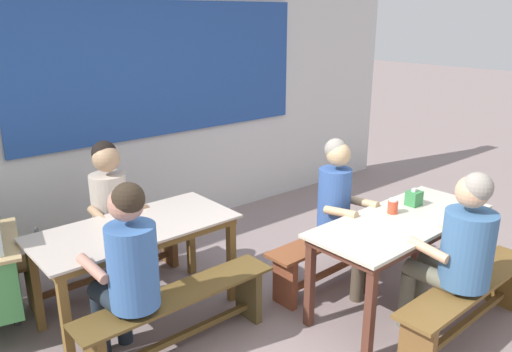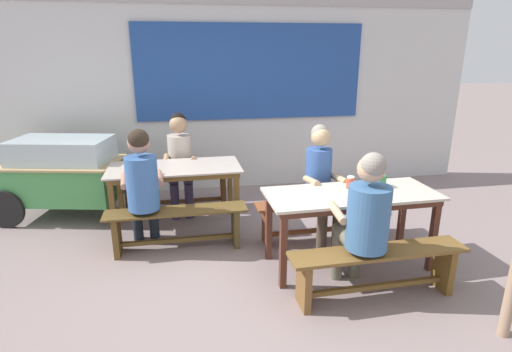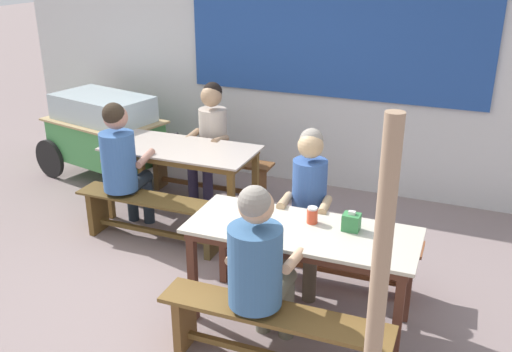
{
  "view_description": "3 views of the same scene",
  "coord_description": "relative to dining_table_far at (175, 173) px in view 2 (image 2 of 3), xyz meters",
  "views": [
    {
      "loc": [
        -2.37,
        -2.19,
        2.3
      ],
      "look_at": [
        0.27,
        0.99,
        0.97
      ],
      "focal_mm": 35.28,
      "sensor_mm": 36.0,
      "label": 1
    },
    {
      "loc": [
        -0.69,
        -3.57,
        2.09
      ],
      "look_at": [
        0.01,
        0.39,
        0.83
      ],
      "focal_mm": 28.54,
      "sensor_mm": 36.0,
      "label": 2
    },
    {
      "loc": [
        1.97,
        -3.58,
        2.65
      ],
      "look_at": [
        0.18,
        0.67,
        0.78
      ],
      "focal_mm": 40.08,
      "sensor_mm": 36.0,
      "label": 3
    }
  ],
  "objects": [
    {
      "name": "food_cart",
      "position": [
        -1.4,
        0.61,
        -0.08
      ],
      "size": [
        1.8,
        1.13,
        1.03
      ],
      "color": "#499A51",
      "rests_on": "ground_plane"
    },
    {
      "name": "bench_far_back",
      "position": [
        -0.01,
        0.6,
        -0.38
      ],
      "size": [
        1.5,
        0.28,
        0.46
      ],
      "color": "brown",
      "rests_on": "ground_plane"
    },
    {
      "name": "tissue_box",
      "position": [
        2.02,
        -1.1,
        0.14
      ],
      "size": [
        0.12,
        0.1,
        0.15
      ],
      "color": "#358144",
      "rests_on": "dining_table_near"
    },
    {
      "name": "bench_near_front",
      "position": [
        1.71,
        -1.82,
        -0.38
      ],
      "size": [
        1.56,
        0.33,
        0.46
      ],
      "color": "brown",
      "rests_on": "ground_plane"
    },
    {
      "name": "dining_table_far",
      "position": [
        0.0,
        0.0,
        0.0
      ],
      "size": [
        1.55,
        0.75,
        0.77
      ],
      "color": "#C0B1A3",
      "rests_on": "ground_plane"
    },
    {
      "name": "backdrop_wall",
      "position": [
        0.85,
        1.45,
        0.82
      ],
      "size": [
        7.56,
        0.23,
        2.88
      ],
      "color": "silver",
      "rests_on": "ground_plane"
    },
    {
      "name": "person_near_front",
      "position": [
        1.58,
        -1.76,
        0.07
      ],
      "size": [
        0.46,
        0.6,
        1.32
      ],
      "color": "#646352",
      "rests_on": "ground_plane"
    },
    {
      "name": "dining_table_near",
      "position": [
        1.69,
        -1.22,
        0.0
      ],
      "size": [
        1.68,
        0.72,
        0.77
      ],
      "color": "beige",
      "rests_on": "ground_plane"
    },
    {
      "name": "person_center_facing",
      "position": [
        0.06,
        0.53,
        0.07
      ],
      "size": [
        0.42,
        0.54,
        1.31
      ],
      "color": "#332C48",
      "rests_on": "ground_plane"
    },
    {
      "name": "person_right_near_table",
      "position": [
        1.56,
        -0.7,
        0.06
      ],
      "size": [
        0.42,
        0.54,
        1.33
      ],
      "color": "#4B3F31",
      "rests_on": "ground_plane"
    },
    {
      "name": "condiment_jar",
      "position": [
        1.73,
        -1.1,
        0.14
      ],
      "size": [
        0.08,
        0.08,
        0.12
      ],
      "color": "#D4452A",
      "rests_on": "dining_table_near"
    },
    {
      "name": "ground_plane",
      "position": [
        0.83,
        -1.12,
        -0.69
      ],
      "size": [
        40.0,
        40.0,
        0.0
      ],
      "primitive_type": "plane",
      "color": "gray"
    },
    {
      "name": "bench_near_back",
      "position": [
        1.67,
        -0.62,
        -0.38
      ],
      "size": [
        1.64,
        0.32,
        0.46
      ],
      "color": "brown",
      "rests_on": "ground_plane"
    },
    {
      "name": "bench_far_front",
      "position": [
        0.01,
        -0.6,
        -0.39
      ],
      "size": [
        1.5,
        0.33,
        0.46
      ],
      "color": "brown",
      "rests_on": "ground_plane"
    },
    {
      "name": "person_left_back_turned",
      "position": [
        -0.32,
        -0.54,
        0.08
      ],
      "size": [
        0.46,
        0.57,
        1.34
      ],
      "color": "#1D262F",
      "rests_on": "ground_plane"
    }
  ]
}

